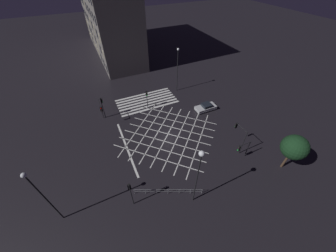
{
  "coord_description": "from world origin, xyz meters",
  "views": [
    {
      "loc": [
        9.22,
        20.16,
        22.32
      ],
      "look_at": [
        0.0,
        0.0,
        1.82
      ],
      "focal_mm": 20.0,
      "sensor_mm": 36.0,
      "label": 1
    }
  ],
  "objects": [
    {
      "name": "street_lamp_west",
      "position": [
        -7.42,
        -11.59,
        6.15
      ],
      "size": [
        0.47,
        0.47,
        9.22
      ],
      "color": "black",
      "rests_on": "ground_plane"
    },
    {
      "name": "road_markings",
      "position": [
        0.34,
        -5.92,
        0.0
      ],
      "size": [
        17.88,
        22.36,
        0.01
      ],
      "color": "silver",
      "rests_on": "ground_plane"
    },
    {
      "name": "traffic_light_ne_cross",
      "position": [
        8.73,
        9.02,
        3.03
      ],
      "size": [
        0.36,
        0.39,
        4.25
      ],
      "rotation": [
        0.0,
        0.0,
        -1.57
      ],
      "color": "black",
      "rests_on": "ground_plane"
    },
    {
      "name": "traffic_light_se_cross",
      "position": [
        9.04,
        -7.5,
        2.99
      ],
      "size": [
        0.36,
        2.42,
        4.08
      ],
      "rotation": [
        0.0,
        0.0,
        1.57
      ],
      "color": "black",
      "rests_on": "ground_plane"
    },
    {
      "name": "traffic_light_nw_cross",
      "position": [
        -8.16,
        7.05,
        3.3
      ],
      "size": [
        0.36,
        2.4,
        4.5
      ],
      "rotation": [
        0.0,
        0.0,
        -1.57
      ],
      "color": "black",
      "rests_on": "ground_plane"
    },
    {
      "name": "traffic_light_se_main",
      "position": [
        8.63,
        -8.78,
        3.0
      ],
      "size": [
        0.39,
        0.36,
        4.2
      ],
      "rotation": [
        0.0,
        0.0,
        3.14
      ],
      "color": "black",
      "rests_on": "ground_plane"
    },
    {
      "name": "traffic_light_median_south",
      "position": [
        0.54,
        -8.36,
        2.65
      ],
      "size": [
        0.36,
        0.39,
        3.7
      ],
      "rotation": [
        0.0,
        0.0,
        1.57
      ],
      "color": "black",
      "rests_on": "ground_plane"
    },
    {
      "name": "street_tree_near",
      "position": [
        -11.96,
        12.66,
        4.15
      ],
      "size": [
        3.29,
        3.29,
        5.81
      ],
      "color": "#473323",
      "rests_on": "ground_plane"
    },
    {
      "name": "traffic_light_nw_main",
      "position": [
        -7.36,
        8.98,
        2.35
      ],
      "size": [
        2.15,
        0.36,
        3.22
      ],
      "color": "black",
      "rests_on": "ground_plane"
    },
    {
      "name": "ground_plane",
      "position": [
        0.0,
        0.0,
        0.0
      ],
      "size": [
        200.0,
        200.0,
        0.0
      ],
      "primitive_type": "plane",
      "color": "black"
    },
    {
      "name": "pedestrian_railing",
      "position": [
        4.42,
        9.67,
        0.67
      ],
      "size": [
        7.7,
        3.55,
        1.05
      ],
      "rotation": [
        0.0,
        0.0,
        2.71
      ],
      "color": "gray",
      "rests_on": "ground_plane"
    },
    {
      "name": "street_lamp_east",
      "position": [
        16.56,
        7.33,
        5.98
      ],
      "size": [
        0.46,
        0.46,
        9.01
      ],
      "color": "black",
      "rests_on": "ground_plane"
    },
    {
      "name": "street_lamp_far",
      "position": [
        1.97,
        11.66,
        6.86
      ],
      "size": [
        0.59,
        0.59,
        9.27
      ],
      "color": "black",
      "rests_on": "ground_plane"
    },
    {
      "name": "waiting_car",
      "position": [
        -9.35,
        -2.98,
        0.63
      ],
      "size": [
        4.06,
        1.84,
        1.34
      ],
      "color": "#B7BABC",
      "rests_on": "ground_plane"
    }
  ]
}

